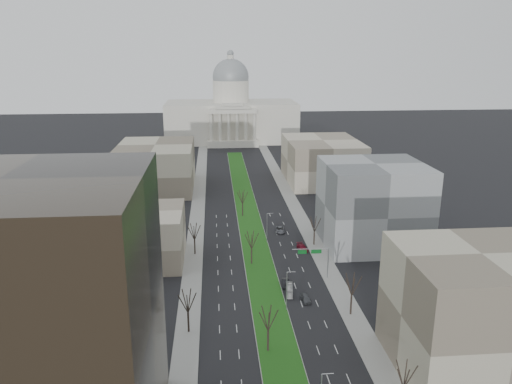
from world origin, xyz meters
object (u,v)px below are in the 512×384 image
car_red (302,248)px  car_grey_far (280,230)px  car_black (286,283)px  box_van (289,290)px  car_grey_near (306,298)px

car_red → car_grey_far: car_red is taller
car_grey_far → car_black: bearing=-91.4°
car_red → car_grey_far: bearing=96.2°
car_black → car_grey_far: size_ratio=0.87×
car_black → box_van: size_ratio=0.74×
car_grey_far → box_van: size_ratio=0.85×
car_black → car_red: (7.92, 21.82, -0.02)m
car_black → car_grey_far: 37.13m
car_grey_near → car_black: size_ratio=0.89×
car_black → box_van: bearing=-79.8°
car_grey_far → car_grey_near: bearing=-86.1°
car_grey_near → car_red: bearing=75.5°
car_grey_near → box_van: 5.08m
car_black → car_grey_far: (3.58, 36.96, -0.03)m
car_black → car_red: size_ratio=0.91×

